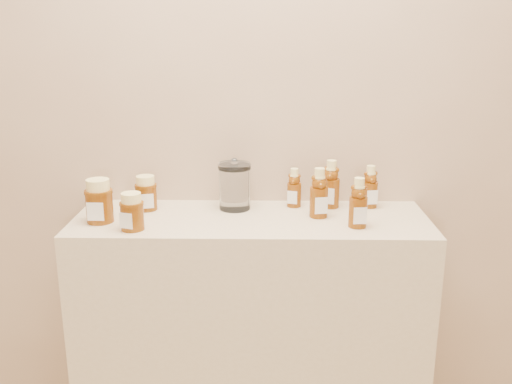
# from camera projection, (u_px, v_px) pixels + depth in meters

# --- Properties ---
(wall_back) EXTENTS (3.50, 0.02, 2.70)m
(wall_back) POSITION_uv_depth(u_px,v_px,m) (252.00, 78.00, 1.99)
(wall_back) COLOR tan
(wall_back) RESTS_ON ground
(display_table) EXTENTS (1.20, 0.40, 0.90)m
(display_table) POSITION_uv_depth(u_px,v_px,m) (251.00, 336.00, 2.05)
(display_table) COLOR beige
(display_table) RESTS_ON ground
(bear_bottle_back_left) EXTENTS (0.07, 0.07, 0.16)m
(bear_bottle_back_left) POSITION_uv_depth(u_px,v_px,m) (294.00, 185.00, 2.03)
(bear_bottle_back_left) COLOR #5D2B07
(bear_bottle_back_left) RESTS_ON display_table
(bear_bottle_back_mid) EXTENTS (0.09, 0.09, 0.19)m
(bear_bottle_back_mid) POSITION_uv_depth(u_px,v_px,m) (331.00, 181.00, 2.02)
(bear_bottle_back_mid) COLOR #5D2B07
(bear_bottle_back_mid) RESTS_ON display_table
(bear_bottle_back_right) EXTENTS (0.07, 0.07, 0.17)m
(bear_bottle_back_right) POSITION_uv_depth(u_px,v_px,m) (370.00, 184.00, 2.02)
(bear_bottle_back_right) COLOR #5D2B07
(bear_bottle_back_right) RESTS_ON display_table
(bear_bottle_front_left) EXTENTS (0.08, 0.08, 0.19)m
(bear_bottle_front_left) POSITION_uv_depth(u_px,v_px,m) (319.00, 190.00, 1.91)
(bear_bottle_front_left) COLOR #5D2B07
(bear_bottle_front_left) RESTS_ON display_table
(bear_bottle_front_right) EXTENTS (0.07, 0.07, 0.18)m
(bear_bottle_front_right) POSITION_uv_depth(u_px,v_px,m) (358.00, 199.00, 1.82)
(bear_bottle_front_right) COLOR #5D2B07
(bear_bottle_front_right) RESTS_ON display_table
(honey_jar_left) EXTENTS (0.10, 0.10, 0.15)m
(honey_jar_left) POSITION_uv_depth(u_px,v_px,m) (99.00, 201.00, 1.87)
(honey_jar_left) COLOR #5D2B07
(honey_jar_left) RESTS_ON display_table
(honey_jar_back) EXTENTS (0.10, 0.10, 0.12)m
(honey_jar_back) POSITION_uv_depth(u_px,v_px,m) (146.00, 193.00, 2.00)
(honey_jar_back) COLOR #5D2B07
(honey_jar_back) RESTS_ON display_table
(honey_jar_front) EXTENTS (0.10, 0.10, 0.12)m
(honey_jar_front) POSITION_uv_depth(u_px,v_px,m) (132.00, 211.00, 1.80)
(honey_jar_front) COLOR #5D2B07
(honey_jar_front) RESTS_ON display_table
(glass_canister) EXTENTS (0.14, 0.14, 0.18)m
(glass_canister) POSITION_uv_depth(u_px,v_px,m) (235.00, 184.00, 2.00)
(glass_canister) COLOR white
(glass_canister) RESTS_ON display_table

